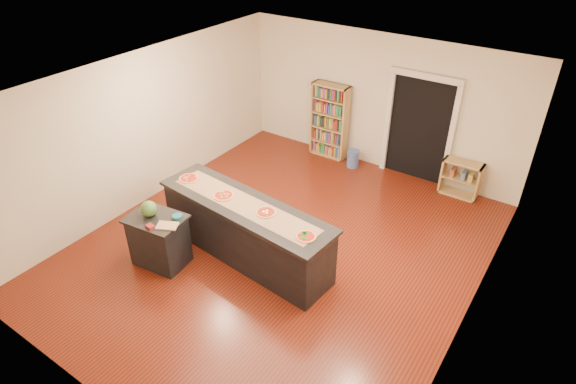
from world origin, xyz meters
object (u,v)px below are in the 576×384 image
Objects in this scene: low_shelf at (461,178)px; waste_bin at (353,158)px; side_counter at (159,240)px; kitchen_island at (246,231)px; bookshelf at (330,121)px; watermelon at (149,209)px.

waste_bin is (-2.23, -0.16, -0.18)m from low_shelf.
side_counter is 4.63m from waste_bin.
kitchen_island is 1.87× the size of bookshelf.
side_counter is at bearing -134.28° from kitchen_island.
bookshelf is 6.58× the size of watermelon.
low_shelf reaches higher than waste_bin.
low_shelf is 1.93× the size of waste_bin.
side_counter is at bearing 0.91° from watermelon.
watermelon is (-1.18, -4.50, 0.80)m from waste_bin.
side_counter reaches higher than waste_bin.
waste_bin is (1.07, 4.49, -0.25)m from side_counter.
kitchen_island is 3.63m from waste_bin.
side_counter is (-1.03, -0.88, -0.08)m from kitchen_island.
kitchen_island is 3.53× the size of side_counter.
side_counter is at bearing -125.33° from low_shelf.
waste_bin is at bearing -13.24° from bookshelf.
side_counter is 0.56m from watermelon.
bookshelf is 0.96m from waste_bin.
kitchen_island is at bearing -90.50° from waste_bin.
watermelon reaches higher than side_counter.
kitchen_island is 12.30× the size of watermelon.
bookshelf reaches higher than waste_bin.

